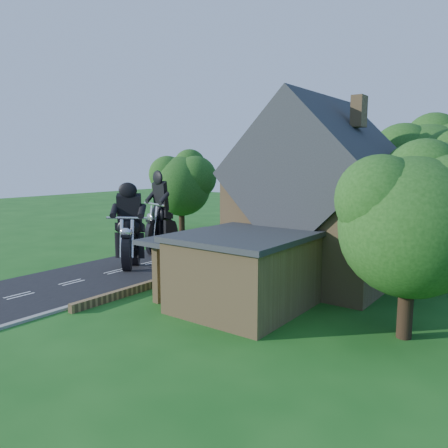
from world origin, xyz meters
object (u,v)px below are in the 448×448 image
Objects in this scene: house at (320,203)px; motorcycle_follow at (162,242)px; annex at (242,270)px; garden_wall at (221,263)px; motorcycle_lead at (131,256)px.

house reaches higher than motorcycle_follow.
motorcycle_follow is (-11.33, 6.27, -0.87)m from annex.
garden_wall is 2.15× the size of house.
motorcycle_follow is at bearing -100.07° from motorcycle_lead.
annex is at bearing -46.16° from garden_wall.
motorcycle_follow is at bearing 151.06° from annex.
annex is at bearing 166.77° from motorcycle_follow.
house is 5.29× the size of motorcycle_follow.
motorcycle_lead reaches higher than garden_wall.
garden_wall is at bearing -168.91° from motorcycle_follow.
motorcycle_follow is (-11.95, -0.53, -3.44)m from house.
house is 1.45× the size of annex.
garden_wall is 3.12× the size of annex.
annex is (-0.62, -6.80, -2.58)m from house.
annex reaches higher than motorcycle_follow.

